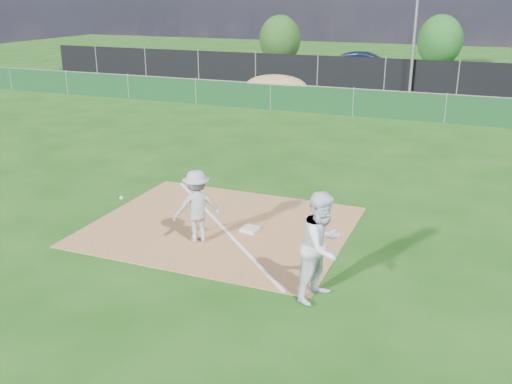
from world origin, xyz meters
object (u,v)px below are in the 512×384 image
(light_pole, at_px, (416,18))
(first_base, at_px, (250,229))
(car_left, at_px, (288,64))
(tree_left, at_px, (280,39))
(car_right, at_px, (489,76))
(car_mid, at_px, (366,65))
(play_at_first, at_px, (197,206))
(tree_mid, at_px, (440,41))
(runner, at_px, (322,246))

(light_pole, distance_m, first_base, 22.08)
(car_left, relative_size, tree_left, 1.11)
(light_pole, xyz_separation_m, car_right, (4.08, 4.35, -3.41))
(car_left, xyz_separation_m, car_mid, (5.27, 0.36, 0.11))
(first_base, distance_m, tree_left, 32.78)
(car_right, relative_size, tree_left, 1.07)
(light_pole, xyz_separation_m, car_left, (-8.76, 4.32, -3.28))
(play_at_first, xyz_separation_m, tree_mid, (2.02, 34.58, 1.14))
(car_mid, distance_m, tree_left, 9.00)
(car_mid, relative_size, car_right, 1.24)
(car_mid, bearing_deg, runner, -174.67)
(tree_mid, bearing_deg, car_right, -64.09)
(play_at_first, distance_m, car_left, 27.94)
(light_pole, bearing_deg, car_mid, 126.76)
(car_right, relative_size, tree_mid, 1.04)
(car_right, bearing_deg, light_pole, 137.35)
(car_right, bearing_deg, car_left, 90.66)
(light_pole, height_order, tree_left, light_pole)
(runner, relative_size, car_right, 0.51)
(runner, relative_size, tree_mid, 0.53)
(car_right, bearing_deg, first_base, 170.05)
(runner, xyz_separation_m, car_left, (-10.40, 28.38, -0.31))
(light_pole, xyz_separation_m, runner, (1.64, -24.06, -2.97))
(first_base, xyz_separation_m, tree_mid, (1.16, 33.61, 1.93))
(car_left, xyz_separation_m, car_right, (12.84, 0.03, -0.13))
(first_base, bearing_deg, tree_left, 108.52)
(play_at_first, bearing_deg, light_pole, 85.94)
(first_base, xyz_separation_m, play_at_first, (-0.87, -0.97, 0.79))
(car_left, bearing_deg, first_base, 174.02)
(light_pole, relative_size, car_right, 2.00)
(play_at_first, height_order, tree_left, tree_left)
(play_at_first, distance_m, tree_left, 33.41)
(car_right, distance_m, tree_mid, 8.50)
(car_right, height_order, tree_left, tree_left)
(runner, xyz_separation_m, tree_mid, (-1.22, 35.95, 0.96))
(runner, xyz_separation_m, car_mid, (-5.13, 28.74, -0.20))
(play_at_first, height_order, car_mid, play_at_first)
(runner, bearing_deg, light_pole, 22.16)
(runner, height_order, tree_left, tree_left)
(car_left, bearing_deg, tree_left, 2.28)
(light_pole, relative_size, car_mid, 1.61)
(light_pole, distance_m, car_mid, 6.65)
(runner, height_order, car_right, runner)
(car_mid, xyz_separation_m, tree_left, (-7.64, 4.63, 1.10))
(runner, bearing_deg, tree_left, 39.21)
(tree_left, bearing_deg, car_right, -18.07)
(car_left, height_order, tree_mid, tree_mid)
(car_right, bearing_deg, runner, 175.61)
(car_mid, relative_size, tree_mid, 1.28)
(first_base, bearing_deg, light_pole, 88.05)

